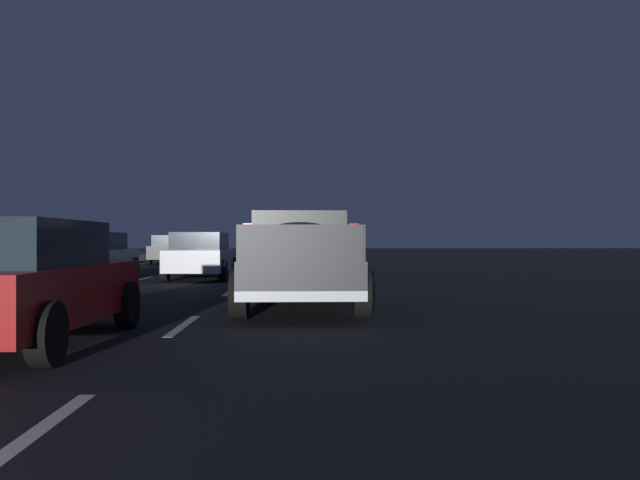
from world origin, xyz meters
name	(u,v)px	position (x,y,z in m)	size (l,w,h in m)	color
ground	(220,270)	(27.00, 0.00, 0.00)	(144.00, 144.00, 0.00)	black
sidewalk_shoulder	(46,269)	(27.00, 7.45, 0.06)	(108.00, 4.00, 0.12)	gray
lane_markings	(166,267)	(30.40, 3.01, 0.00)	(108.00, 7.04, 0.01)	silver
pickup_truck	(299,256)	(11.11, -3.50, 0.98)	(5.44, 2.32, 1.87)	#232328
sedan_silver	(201,255)	(20.44, -0.20, 0.78)	(4.41, 2.04, 1.54)	#B2B5BA
sedan_black	(171,249)	(34.37, 3.54, 0.78)	(4.44, 2.08, 1.54)	black
sedan_red	(19,282)	(6.70, -0.06, 0.78)	(4.41, 2.04, 1.54)	maroon
sedan_white	(95,255)	(20.26, 3.25, 0.78)	(4.42, 2.05, 1.54)	silver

